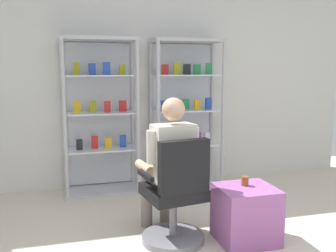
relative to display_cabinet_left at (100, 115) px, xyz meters
The scene contains 7 objects.
back_wall 0.71m from the display_cabinet_left, 23.22° to the left, with size 6.00×0.10×2.70m, color silver.
display_cabinet_left is the anchor object (origin of this frame).
display_cabinet_right 1.10m from the display_cabinet_left, ahead, with size 0.90×0.45×1.90m.
office_chair 1.82m from the display_cabinet_left, 73.46° to the right, with size 0.60×0.56×0.96m.
seated_shopkeeper 1.59m from the display_cabinet_left, 72.68° to the right, with size 0.53×0.60×1.29m.
storage_crate 2.20m from the display_cabinet_left, 57.76° to the right, with size 0.50×0.46×0.50m, color #9E599E.
tea_glass 2.09m from the display_cabinet_left, 56.74° to the right, with size 0.07×0.07×0.08m, color brown.
Camera 1 is at (-0.93, -1.88, 1.53)m, focal length 40.00 mm.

